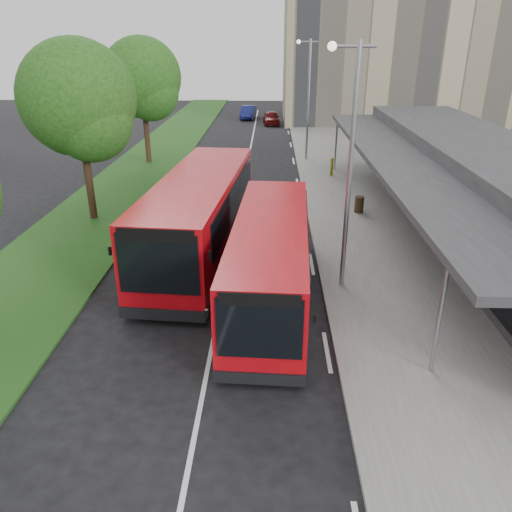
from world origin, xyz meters
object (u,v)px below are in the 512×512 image
Objects in this scene: bus_second at (200,216)px; car_near at (271,118)px; tree_mid at (79,106)px; car_far at (248,112)px; tree_far at (142,83)px; lamp_post_far at (307,93)px; litter_bin at (359,204)px; bollard at (332,167)px; bus_main at (270,260)px; lamp_post_near at (348,156)px.

car_near is (2.82, 33.88, -0.99)m from bus_second.
tree_mid reaches higher than car_far.
tree_far reaches higher than lamp_post_far.
bollard is at bearing 94.69° from litter_bin.
litter_bin is (7.24, 5.19, -1.11)m from bus_second.
tree_far is 2.13× the size of car_near.
lamp_post_far is at bearing 4.87° from tree_far.
bus_main is at bearing -82.13° from car_far.
bollard is (12.51, -3.82, -4.71)m from tree_far.
bus_second is at bearing -35.57° from tree_mid.
bus_main is at bearing -103.39° from bollard.
car_near is (-2.45, 36.74, -4.05)m from lamp_post_near.
tree_mid is at bearing -109.84° from car_near.
car_near is (-3.83, 21.50, -0.05)m from bollard.
tree_far is 7.39× the size of bollard.
bollard reaches higher than litter_bin.
lamp_post_near is at bearing -59.71° from tree_far.
litter_bin is (13.10, 1.00, -4.81)m from tree_mid.
lamp_post_far is (11.13, 0.95, -0.71)m from tree_far.
bus_main is (-2.45, -20.86, -3.29)m from lamp_post_far.
tree_far is 13.90m from bollard.
tree_mid reaches higher than lamp_post_near.
tree_mid is 2.02× the size of car_far.
car_far is at bearing 119.16° from car_near.
bollard is (-0.59, 7.19, 0.16)m from litter_bin.
lamp_post_near is 15.81m from bollard.
lamp_post_far is 18.19m from bus_second.
bollard is (12.51, 8.18, -4.65)m from tree_mid.
bus_main is at bearing -116.39° from litter_bin.
lamp_post_near and lamp_post_far have the same top height.
lamp_post_near is 7.03× the size of bollard.
tree_far reaches higher than bus_main.
lamp_post_near is 2.03× the size of car_near.
lamp_post_far is 6.37m from bollard.
bus_main is 41.65m from car_far.
lamp_post_far is 21.68m from car_far.
bus_main is (-2.45, -0.86, -3.29)m from lamp_post_near.
car_near is at bearing 98.75° from litter_bin.
tree_mid reaches higher than bus_main.
tree_mid is 1.04× the size of lamp_post_near.
litter_bin is at bearing -73.59° from car_far.
lamp_post_near is 0.69× the size of bus_second.
litter_bin is 7.21m from bollard.
tree_far is at bearing 116.48° from bus_main.
lamp_post_far reaches higher than car_near.
bus_second is 2.95× the size of car_near.
bus_second is at bearing 151.48° from lamp_post_near.
bus_main is at bearing -96.70° from lamp_post_far.
lamp_post_far is at bearing 49.32° from tree_mid.
car_near is at bearing 63.86° from tree_far.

